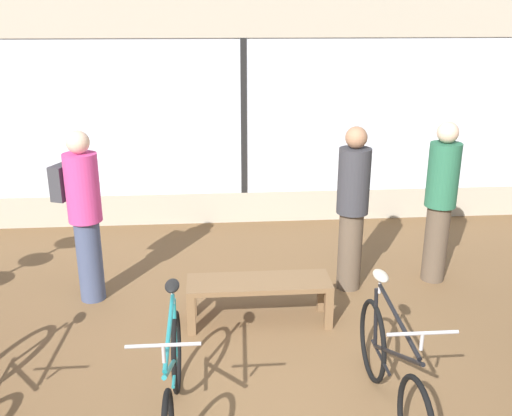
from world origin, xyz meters
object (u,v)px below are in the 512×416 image
Objects in this scene: bicycle_right at (391,372)px; display_bench at (259,288)px; bicycle_left at (173,384)px; customer_mid_floor at (441,199)px; customer_near_rack at (353,203)px; customer_by_window at (83,211)px.

bicycle_right is 1.24× the size of display_bench.
bicycle_left is 1.67m from display_bench.
customer_mid_floor is at bearing 38.91° from bicycle_left.
customer_near_rack is 0.99× the size of customer_mid_floor.
bicycle_left reaches higher than display_bench.
customer_near_rack reaches higher than bicycle_left.
bicycle_left is 2.89m from customer_near_rack.
customer_near_rack is (1.81, 2.17, 0.60)m from bicycle_left.
display_bench is at bearing -147.27° from customer_near_rack.
bicycle_left is 3.68m from customer_mid_floor.
customer_mid_floor is at bearing 20.92° from display_bench.
customer_by_window is 3.83m from customer_mid_floor.
customer_by_window reaches higher than bicycle_right.
bicycle_right is 1.72m from display_bench.
customer_by_window is at bearing -178.85° from customer_near_rack.
bicycle_right is at bearing -118.05° from customer_mid_floor.
customer_mid_floor is (2.07, 0.79, 0.60)m from display_bench.
customer_mid_floor is at bearing 2.47° from customer_by_window.
bicycle_left is at bearing -129.89° from customer_near_rack.
bicycle_left is 0.93× the size of customer_near_rack.
bicycle_left is 1.61m from bicycle_right.
customer_mid_floor reaches higher than display_bench.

